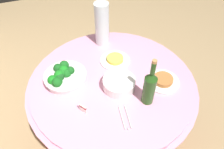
{
  "coord_description": "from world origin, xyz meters",
  "views": [
    {
      "loc": [
        -0.9,
        0.33,
        1.79
      ],
      "look_at": [
        0.0,
        0.0,
        0.79
      ],
      "focal_mm": 33.66,
      "sensor_mm": 36.0,
      "label": 1
    }
  ],
  "objects_px": {
    "broccoli_bowl": "(64,76)",
    "wine_bottle": "(150,87)",
    "serving_tongs": "(125,118)",
    "decorative_fruit_vase": "(102,26)",
    "food_plate_peanuts": "(163,81)",
    "plate_stack": "(119,84)",
    "label_placard_front": "(83,108)",
    "food_plate_fried_egg": "(115,60)"
  },
  "relations": [
    {
      "from": "serving_tongs",
      "to": "decorative_fruit_vase",
      "type": "bearing_deg",
      "value": -8.28
    },
    {
      "from": "food_plate_peanuts",
      "to": "label_placard_front",
      "type": "relative_size",
      "value": 4.0
    },
    {
      "from": "food_plate_fried_egg",
      "to": "label_placard_front",
      "type": "xyz_separation_m",
      "value": [
        -0.35,
        0.33,
        0.02
      ]
    },
    {
      "from": "food_plate_peanuts",
      "to": "label_placard_front",
      "type": "bearing_deg",
      "value": 94.37
    },
    {
      "from": "serving_tongs",
      "to": "food_plate_peanuts",
      "type": "height_order",
      "value": "food_plate_peanuts"
    },
    {
      "from": "wine_bottle",
      "to": "food_plate_fried_egg",
      "type": "relative_size",
      "value": 1.53
    },
    {
      "from": "wine_bottle",
      "to": "food_plate_fried_egg",
      "type": "bearing_deg",
      "value": 8.2
    },
    {
      "from": "serving_tongs",
      "to": "food_plate_peanuts",
      "type": "xyz_separation_m",
      "value": [
        0.17,
        -0.34,
        0.01
      ]
    },
    {
      "from": "food_plate_peanuts",
      "to": "label_placard_front",
      "type": "xyz_separation_m",
      "value": [
        -0.04,
        0.56,
        0.02
      ]
    },
    {
      "from": "decorative_fruit_vase",
      "to": "food_plate_peanuts",
      "type": "bearing_deg",
      "value": -156.31
    },
    {
      "from": "broccoli_bowl",
      "to": "serving_tongs",
      "type": "distance_m",
      "value": 0.49
    },
    {
      "from": "broccoli_bowl",
      "to": "food_plate_peanuts",
      "type": "bearing_deg",
      "value": -110.75
    },
    {
      "from": "broccoli_bowl",
      "to": "food_plate_peanuts",
      "type": "distance_m",
      "value": 0.66
    },
    {
      "from": "decorative_fruit_vase",
      "to": "food_plate_fried_egg",
      "type": "relative_size",
      "value": 1.55
    },
    {
      "from": "broccoli_bowl",
      "to": "food_plate_peanuts",
      "type": "relative_size",
      "value": 1.27
    },
    {
      "from": "broccoli_bowl",
      "to": "food_plate_fried_egg",
      "type": "xyz_separation_m",
      "value": [
        0.07,
        -0.39,
        -0.04
      ]
    },
    {
      "from": "plate_stack",
      "to": "food_plate_peanuts",
      "type": "bearing_deg",
      "value": -101.64
    },
    {
      "from": "label_placard_front",
      "to": "wine_bottle",
      "type": "bearing_deg",
      "value": -98.38
    },
    {
      "from": "broccoli_bowl",
      "to": "serving_tongs",
      "type": "relative_size",
      "value": 1.67
    },
    {
      "from": "food_plate_fried_egg",
      "to": "food_plate_peanuts",
      "type": "bearing_deg",
      "value": -143.32
    },
    {
      "from": "decorative_fruit_vase",
      "to": "serving_tongs",
      "type": "relative_size",
      "value": 2.03
    },
    {
      "from": "plate_stack",
      "to": "label_placard_front",
      "type": "relative_size",
      "value": 3.82
    },
    {
      "from": "decorative_fruit_vase",
      "to": "serving_tongs",
      "type": "height_order",
      "value": "decorative_fruit_vase"
    },
    {
      "from": "plate_stack",
      "to": "wine_bottle",
      "type": "height_order",
      "value": "wine_bottle"
    },
    {
      "from": "plate_stack",
      "to": "decorative_fruit_vase",
      "type": "bearing_deg",
      "value": -6.03
    },
    {
      "from": "broccoli_bowl",
      "to": "plate_stack",
      "type": "relative_size",
      "value": 1.33
    },
    {
      "from": "food_plate_fried_egg",
      "to": "food_plate_peanuts",
      "type": "height_order",
      "value": "food_plate_peanuts"
    },
    {
      "from": "broccoli_bowl",
      "to": "decorative_fruit_vase",
      "type": "xyz_separation_m",
      "value": [
        0.32,
        -0.37,
        0.1
      ]
    },
    {
      "from": "decorative_fruit_vase",
      "to": "serving_tongs",
      "type": "xyz_separation_m",
      "value": [
        -0.72,
        0.1,
        -0.15
      ]
    },
    {
      "from": "serving_tongs",
      "to": "broccoli_bowl",
      "type": "bearing_deg",
      "value": 33.54
    },
    {
      "from": "serving_tongs",
      "to": "food_plate_peanuts",
      "type": "relative_size",
      "value": 0.76
    },
    {
      "from": "plate_stack",
      "to": "broccoli_bowl",
      "type": "bearing_deg",
      "value": 61.83
    },
    {
      "from": "broccoli_bowl",
      "to": "label_placard_front",
      "type": "bearing_deg",
      "value": -168.89
    },
    {
      "from": "food_plate_peanuts",
      "to": "wine_bottle",
      "type": "bearing_deg",
      "value": 120.87
    },
    {
      "from": "decorative_fruit_vase",
      "to": "food_plate_peanuts",
      "type": "relative_size",
      "value": 1.55
    },
    {
      "from": "broccoli_bowl",
      "to": "wine_bottle",
      "type": "bearing_deg",
      "value": -126.76
    },
    {
      "from": "wine_bottle",
      "to": "label_placard_front",
      "type": "relative_size",
      "value": 6.11
    },
    {
      "from": "broccoli_bowl",
      "to": "serving_tongs",
      "type": "height_order",
      "value": "broccoli_bowl"
    },
    {
      "from": "decorative_fruit_vase",
      "to": "serving_tongs",
      "type": "distance_m",
      "value": 0.74
    },
    {
      "from": "wine_bottle",
      "to": "decorative_fruit_vase",
      "type": "distance_m",
      "value": 0.65
    },
    {
      "from": "wine_bottle",
      "to": "food_plate_fried_egg",
      "type": "height_order",
      "value": "wine_bottle"
    },
    {
      "from": "broccoli_bowl",
      "to": "wine_bottle",
      "type": "xyz_separation_m",
      "value": [
        -0.33,
        -0.45,
        0.08
      ]
    }
  ]
}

